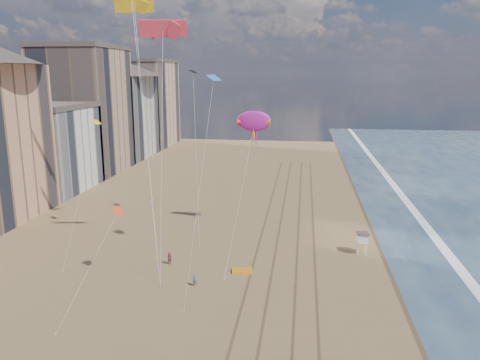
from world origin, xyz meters
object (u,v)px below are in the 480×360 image
(grounded_kite, at_px, (242,271))
(kite_flyer_b, at_px, (169,259))
(lifeguard_stand, at_px, (362,238))
(kite_flyer_a, at_px, (195,280))
(show_kite, at_px, (254,121))

(grounded_kite, distance_m, kite_flyer_b, 9.07)
(lifeguard_stand, relative_size, kite_flyer_a, 1.96)
(kite_flyer_a, bearing_deg, lifeguard_stand, 23.57)
(kite_flyer_b, bearing_deg, show_kite, 74.35)
(lifeguard_stand, bearing_deg, grounded_kite, -152.48)
(kite_flyer_b, bearing_deg, lifeguard_stand, 34.56)
(lifeguard_stand, relative_size, show_kite, 0.13)
(grounded_kite, bearing_deg, kite_flyer_b, 163.64)
(lifeguard_stand, relative_size, grounded_kite, 1.21)
(grounded_kite, bearing_deg, kite_flyer_a, -146.16)
(grounded_kite, relative_size, kite_flyer_b, 1.57)
(lifeguard_stand, bearing_deg, kite_flyer_a, -147.81)
(grounded_kite, xyz_separation_m, kite_flyer_a, (-4.58, -4.45, 0.60))
(kite_flyer_a, bearing_deg, grounded_kite, 35.50)
(show_kite, distance_m, kite_flyer_b, 21.85)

